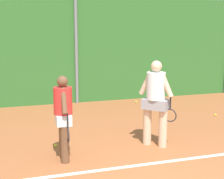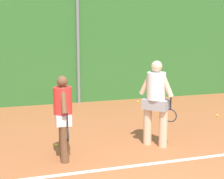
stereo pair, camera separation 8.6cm
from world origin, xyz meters
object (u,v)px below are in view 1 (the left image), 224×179
object	(u,v)px
tennis_ball_0	(215,115)
tennis_ball_2	(159,105)
player_midcourt	(156,99)
tennis_ball_8	(136,102)
tennis_ball_3	(55,145)
player_foreground_near	(63,114)

from	to	relation	value
tennis_ball_0	tennis_ball_2	xyz separation A→B (m)	(-1.01, 1.63, 0.00)
player_midcourt	tennis_ball_8	bearing A→B (deg)	119.90
tennis_ball_3	tennis_ball_8	size ratio (longest dim) A/B	1.00
player_foreground_near	tennis_ball_3	xyz separation A→B (m)	(-0.06, 0.76, -0.88)
tennis_ball_3	tennis_ball_8	distance (m)	4.74
tennis_ball_0	tennis_ball_2	distance (m)	1.91
tennis_ball_2	tennis_ball_3	bearing A→B (deg)	-143.22
player_foreground_near	tennis_ball_0	bearing A→B (deg)	115.86
player_midcourt	player_foreground_near	bearing A→B (deg)	-128.11
tennis_ball_3	player_foreground_near	bearing A→B (deg)	-85.29
player_foreground_near	tennis_ball_2	world-z (taller)	player_foreground_near
player_midcourt	tennis_ball_8	size ratio (longest dim) A/B	27.73
tennis_ball_0	player_foreground_near	bearing A→B (deg)	-157.73
player_foreground_near	tennis_ball_0	size ratio (longest dim) A/B	24.70
player_foreground_near	tennis_ball_0	world-z (taller)	player_foreground_near
player_foreground_near	tennis_ball_8	size ratio (longest dim) A/B	24.70
player_foreground_near	tennis_ball_2	xyz separation A→B (m)	(3.66, 3.54, -0.88)
tennis_ball_8	player_foreground_near	bearing A→B (deg)	-126.67
tennis_ball_0	tennis_ball_3	world-z (taller)	same
tennis_ball_2	tennis_ball_8	world-z (taller)	same
player_foreground_near	player_midcourt	distance (m)	2.01
player_midcourt	tennis_ball_3	xyz separation A→B (m)	(-2.06, 0.55, -0.99)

